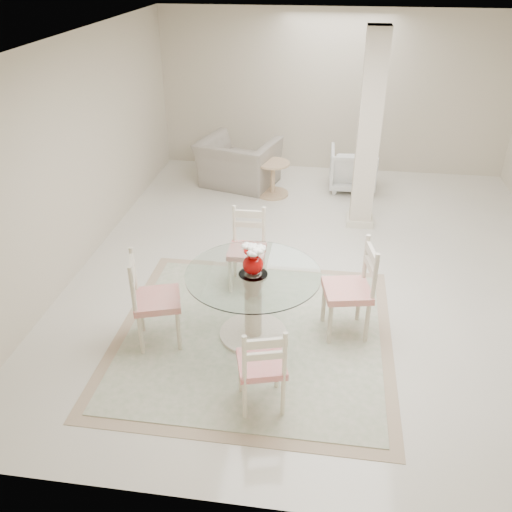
# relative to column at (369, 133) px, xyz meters

# --- Properties ---
(ground) EXTENTS (7.00, 7.00, 0.00)m
(ground) POSITION_rel_column_xyz_m (-0.50, -1.30, -1.35)
(ground) COLOR silver
(ground) RESTS_ON ground
(room_shell) EXTENTS (6.02, 7.02, 2.71)m
(room_shell) POSITION_rel_column_xyz_m (-0.50, -1.30, 0.51)
(room_shell) COLOR beige
(room_shell) RESTS_ON ground
(column) EXTENTS (0.30, 0.30, 2.70)m
(column) POSITION_rel_column_xyz_m (0.00, 0.00, 0.00)
(column) COLOR beige
(column) RESTS_ON ground
(area_rug) EXTENTS (2.85, 2.85, 0.02)m
(area_rug) POSITION_rel_column_xyz_m (-1.15, -2.84, -1.34)
(area_rug) COLOR tan
(area_rug) RESTS_ON ground
(dining_table) EXTENTS (1.33, 1.33, 0.77)m
(dining_table) POSITION_rel_column_xyz_m (-1.15, -2.84, -0.96)
(dining_table) COLOR beige
(dining_table) RESTS_ON ground
(red_vase) EXTENTS (0.24, 0.23, 0.31)m
(red_vase) POSITION_rel_column_xyz_m (-1.15, -2.84, -0.42)
(red_vase) COLOR #A70505
(red_vase) RESTS_ON dining_table
(dining_chair_east) EXTENTS (0.54, 0.54, 1.15)m
(dining_chair_east) POSITION_rel_column_xyz_m (-0.15, -2.62, -0.74)
(dining_chair_east) COLOR beige
(dining_chair_east) RESTS_ON ground
(dining_chair_north) EXTENTS (0.43, 0.43, 1.06)m
(dining_chair_north) POSITION_rel_column_xyz_m (-1.36, -1.84, -0.79)
(dining_chair_north) COLOR #EFE4C5
(dining_chair_north) RESTS_ON ground
(dining_chair_west) EXTENTS (0.56, 0.56, 1.12)m
(dining_chair_west) POSITION_rel_column_xyz_m (-2.15, -3.07, -0.76)
(dining_chair_west) COLOR beige
(dining_chair_west) RESTS_ON ground
(dining_chair_south) EXTENTS (0.49, 0.49, 1.00)m
(dining_chair_south) POSITION_rel_column_xyz_m (-0.93, -3.83, -0.82)
(dining_chair_south) COLOR #F4E8C8
(dining_chair_south) RESTS_ON ground
(recliner_taupe) EXTENTS (1.44, 1.34, 0.78)m
(recliner_taupe) POSITION_rel_column_xyz_m (-2.00, 1.18, -0.96)
(recliner_taupe) COLOR gray
(recliner_taupe) RESTS_ON ground
(armchair_white) EXTENTS (0.75, 0.77, 0.69)m
(armchair_white) POSITION_rel_column_xyz_m (-0.11, 1.30, -1.01)
(armchair_white) COLOR white
(armchair_white) RESTS_ON ground
(side_table) EXTENTS (0.53, 0.53, 0.55)m
(side_table) POSITION_rel_column_xyz_m (-1.38, 0.84, -1.09)
(side_table) COLOR tan
(side_table) RESTS_ON ground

